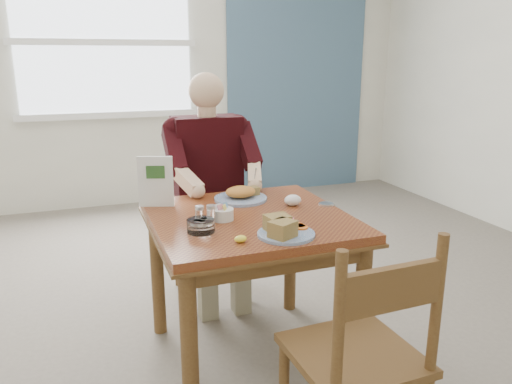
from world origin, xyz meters
name	(u,v)px	position (x,y,z in m)	size (l,w,h in m)	color
floor	(250,355)	(0.00, 0.00, 0.00)	(6.00, 6.00, 0.00)	#655C52
wall_back	(148,64)	(0.00, 3.00, 1.40)	(5.50, 5.50, 0.00)	beige
accent_panel	(298,63)	(1.60, 2.98, 1.40)	(1.60, 0.02, 2.80)	#42627C
lemon_wedge	(241,239)	(-0.15, -0.32, 0.76)	(0.05, 0.04, 0.03)	yellow
napkin	(293,200)	(0.26, 0.08, 0.78)	(0.09, 0.07, 0.06)	white
metal_dish	(326,204)	(0.42, 0.03, 0.75)	(0.07, 0.07, 0.01)	silver
window	(105,42)	(-0.40, 2.97, 1.60)	(1.72, 0.04, 1.42)	white
table	(250,238)	(0.00, 0.00, 0.64)	(0.92, 0.92, 0.75)	brown
chair_far	(208,220)	(0.00, 0.80, 0.48)	(0.42, 0.42, 0.95)	brown
chair_near	(361,358)	(0.11, -0.83, 0.48)	(0.43, 0.43, 0.95)	brown
diner	(210,171)	(0.00, 0.71, 0.81)	(0.53, 0.56, 1.39)	gray
near_plate	(283,229)	(0.04, -0.31, 0.78)	(0.31, 0.31, 0.08)	white
far_plate	(241,195)	(0.05, 0.26, 0.78)	(0.31, 0.31, 0.07)	white
caddy	(223,214)	(-0.14, -0.02, 0.78)	(0.13, 0.13, 0.08)	white
shakers	(205,215)	(-0.23, -0.05, 0.79)	(0.09, 0.05, 0.09)	white
creamer	(201,226)	(-0.27, -0.15, 0.78)	(0.13, 0.13, 0.06)	white
menu	(156,181)	(-0.39, 0.30, 0.88)	(0.17, 0.07, 0.25)	white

